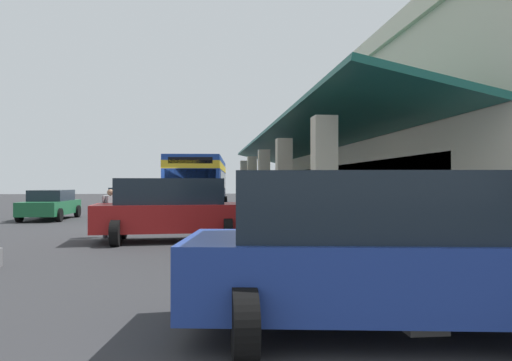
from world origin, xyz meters
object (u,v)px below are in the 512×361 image
parked_suv_red (172,209)px  parked_sedan_green (51,204)px  transit_bus (200,182)px  pedestrian (110,211)px  parked_sedan_silver (123,197)px  potted_palm (272,202)px  parked_suv_blue (380,250)px

parked_suv_red → parked_sedan_green: (-9.57, -6.61, -0.27)m
transit_bus → parked_suv_red: 11.42m
transit_bus → parked_sedan_green: size_ratio=2.56×
parked_sedan_green → pedestrian: 9.53m
parked_suv_red → parked_sedan_silver: 21.88m
parked_suv_red → potted_palm: 14.22m
transit_bus → pedestrian: (10.18, -2.88, -0.95)m
transit_bus → potted_palm: 4.83m
transit_bus → potted_palm: transit_bus is taller
parked_suv_blue → parked_sedan_silver: size_ratio=1.11×
potted_palm → parked_sedan_silver: bearing=-128.5°
parked_suv_blue → parked_sedan_silver: 31.93m
parked_sedan_silver → potted_palm: (8.00, 10.08, -0.08)m
parked_suv_red → parked_sedan_silver: size_ratio=1.09×
potted_palm → parked_sedan_green: bearing=-72.3°
parked_sedan_green → transit_bus: bearing=103.6°
parked_sedan_green → potted_palm: bearing=107.7°
parked_suv_red → pedestrian: parked_suv_red is taller
potted_palm → transit_bus: bearing=-65.7°
parked_sedan_silver → parked_sedan_green: size_ratio=1.02×
parked_suv_red → pedestrian: size_ratio=3.04×
parked_suv_blue → potted_palm: 22.93m
pedestrian → parked_suv_red: bearing=60.7°
pedestrian → potted_palm: 14.07m
pedestrian → potted_palm: size_ratio=0.71×
parked_suv_red → pedestrian: 2.41m
parked_suv_blue → parked_sedan_green: (-19.14, -9.77, -0.27)m
parked_suv_blue → transit_bus: bearing=-173.5°
parked_sedan_silver → pedestrian: pedestrian is taller
parked_suv_blue → parked_suv_red: same height
parked_sedan_silver → parked_sedan_green: (11.72, -1.58, 0.00)m
parked_suv_red → parked_suv_blue: bearing=18.3°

